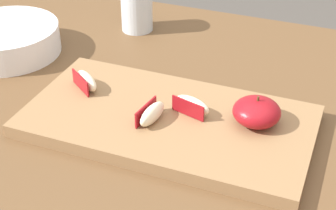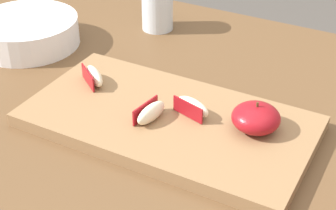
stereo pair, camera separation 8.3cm
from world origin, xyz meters
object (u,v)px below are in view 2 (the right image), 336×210
Objects in this scene: cutting_board at (168,121)px; ceramic_fruit_bowl at (27,31)px; apple_half_skin_up at (256,118)px; apple_wedge_near_knife at (192,107)px; apple_wedge_back at (151,113)px; drinking_glass_water at (157,6)px; apple_wedge_right at (94,76)px.

ceramic_fruit_bowl is at bearing 162.81° from cutting_board.
apple_half_skin_up is at bearing 13.19° from cutting_board.
apple_wedge_near_knife is 0.07m from apple_wedge_back.
ceramic_fruit_bowl is at bearing 158.84° from apple_wedge_back.
drinking_glass_water is at bearing 139.27° from apple_half_skin_up.
apple_wedge_right is 0.25m from ceramic_fruit_bowl.
apple_wedge_near_knife is at bearing -13.27° from ceramic_fruit_bowl.
apple_half_skin_up is 0.16m from apple_wedge_back.
drinking_glass_water is at bearing 117.77° from apple_wedge_back.
apple_half_skin_up is at bearing 5.63° from apple_wedge_near_knife.
ceramic_fruit_bowl is (-0.23, 0.10, -0.01)m from apple_wedge_right.
drinking_glass_water is (-0.20, 0.32, 0.04)m from cutting_board.
apple_wedge_back is (-0.02, -0.02, 0.02)m from cutting_board.
drinking_glass_water is (-0.04, 0.29, 0.02)m from apple_wedge_right.
apple_wedge_near_knife is (-0.10, -0.01, -0.01)m from apple_half_skin_up.
apple_half_skin_up is at bearing -9.72° from ceramic_fruit_bowl.
ceramic_fruit_bowl reaches higher than apple_wedge_near_knife.
cutting_board is 0.05m from apple_wedge_near_knife.
apple_wedge_near_knife is 0.32× the size of ceramic_fruit_bowl.
apple_wedge_right and apple_wedge_back have the same top height.
apple_wedge_back is at bearing -160.08° from apple_half_skin_up.
apple_half_skin_up is at bearing 19.92° from apple_wedge_back.
drinking_glass_water is (0.20, 0.20, 0.02)m from ceramic_fruit_bowl.
apple_wedge_right is 0.97× the size of apple_wedge_back.
cutting_board is 4.35× the size of drinking_glass_water.
drinking_glass_water is at bearing 97.08° from apple_wedge_right.
apple_wedge_back is at bearing -21.16° from ceramic_fruit_bowl.
cutting_board is at bearing -17.19° from ceramic_fruit_bowl.
apple_wedge_back is (0.14, -0.05, 0.00)m from apple_wedge_right.
apple_wedge_right is 0.30× the size of ceramic_fruit_bowl.
ceramic_fruit_bowl is 0.28m from drinking_glass_water.
apple_half_skin_up reaches higher than apple_wedge_near_knife.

